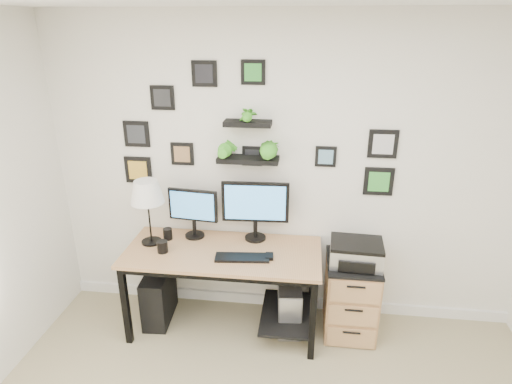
# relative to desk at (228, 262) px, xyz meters

# --- Properties ---
(room) EXTENTS (4.00, 4.00, 4.00)m
(room) POSITION_rel_desk_xyz_m (0.44, 0.32, -0.58)
(room) COLOR tan
(room) RESTS_ON ground
(desk) EXTENTS (1.60, 0.70, 0.75)m
(desk) POSITION_rel_desk_xyz_m (0.00, 0.00, 0.00)
(desk) COLOR tan
(desk) RESTS_ON ground
(monitor_left) EXTENTS (0.43, 0.18, 0.44)m
(monitor_left) POSITION_rel_desk_xyz_m (-0.33, 0.18, 0.38)
(monitor_left) COLOR black
(monitor_left) RESTS_ON desk
(monitor_right) EXTENTS (0.56, 0.19, 0.52)m
(monitor_right) POSITION_rel_desk_xyz_m (0.20, 0.20, 0.43)
(monitor_right) COLOR black
(monitor_right) RESTS_ON desk
(keyboard) EXTENTS (0.44, 0.18, 0.02)m
(keyboard) POSITION_rel_desk_xyz_m (0.14, -0.14, 0.13)
(keyboard) COLOR black
(keyboard) RESTS_ON desk
(mouse) EXTENTS (0.07, 0.10, 0.03)m
(mouse) POSITION_rel_desk_xyz_m (0.36, -0.10, 0.14)
(mouse) COLOR black
(mouse) RESTS_ON desk
(table_lamp) EXTENTS (0.27, 0.27, 0.56)m
(table_lamp) POSITION_rel_desk_xyz_m (-0.66, 0.03, 0.57)
(table_lamp) COLOR black
(table_lamp) RESTS_ON desk
(mug) EXTENTS (0.09, 0.09, 0.10)m
(mug) POSITION_rel_desk_xyz_m (-0.51, -0.12, 0.17)
(mug) COLOR black
(mug) RESTS_ON desk
(pen_cup) EXTENTS (0.08, 0.08, 0.10)m
(pen_cup) POSITION_rel_desk_xyz_m (-0.54, 0.10, 0.17)
(pen_cup) COLOR black
(pen_cup) RESTS_ON desk
(pc_tower_black) EXTENTS (0.23, 0.47, 0.46)m
(pc_tower_black) POSITION_rel_desk_xyz_m (-0.63, 0.00, -0.39)
(pc_tower_black) COLOR black
(pc_tower_black) RESTS_ON ground
(pc_tower_grey) EXTENTS (0.23, 0.45, 0.43)m
(pc_tower_grey) POSITION_rel_desk_xyz_m (0.52, 0.04, -0.41)
(pc_tower_grey) COLOR gray
(pc_tower_grey) RESTS_ON ground
(file_cabinet) EXTENTS (0.43, 0.53, 0.67)m
(file_cabinet) POSITION_rel_desk_xyz_m (1.03, 0.06, -0.29)
(file_cabinet) COLOR tan
(file_cabinet) RESTS_ON ground
(printer) EXTENTS (0.43, 0.35, 0.19)m
(printer) POSITION_rel_desk_xyz_m (1.04, 0.03, 0.14)
(printer) COLOR silver
(printer) RESTS_ON file_cabinet
(wall_decor) EXTENTS (2.28, 0.18, 1.06)m
(wall_decor) POSITION_rel_desk_xyz_m (0.13, 0.26, 1.00)
(wall_decor) COLOR black
(wall_decor) RESTS_ON ground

